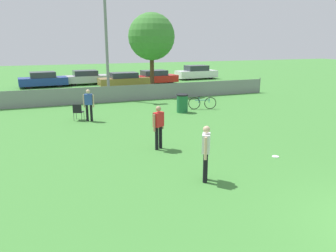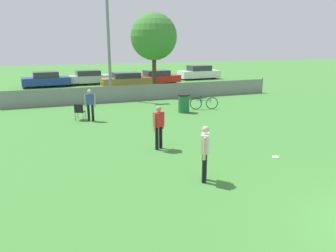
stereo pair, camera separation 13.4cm
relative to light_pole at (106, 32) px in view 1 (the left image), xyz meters
The scene contains 15 objects.
fence_backline 4.92m from the light_pole, 27.55° to the right, with size 19.36×0.07×1.21m.
light_pole is the anchor object (origin of this frame).
tree_near_pole 4.01m from the light_pole, 20.19° to the left, with size 3.57×3.57×6.17m.
player_receiver_white 15.68m from the light_pole, 91.08° to the right, with size 0.40×0.50×1.67m.
player_thrower_red 12.51m from the light_pole, 92.60° to the right, with size 0.50×0.40×1.67m.
spectator_in_blue 7.67m from the light_pole, 110.06° to the right, with size 0.53×0.32×1.64m.
frisbee_disc 15.35m from the light_pole, 78.06° to the right, with size 0.25×0.25×0.03m.
folding_chair_sideline 7.79m from the light_pole, 115.32° to the right, with size 0.61×0.61×0.86m.
bicycle_sideline 8.44m from the light_pole, 51.17° to the right, with size 1.67×0.59×0.79m.
trash_bin 7.94m from the light_pole, 63.25° to the right, with size 0.67×0.67×1.06m.
parked_car_blue 10.55m from the light_pole, 115.47° to the left, with size 4.28×2.10×1.38m.
parked_car_silver 10.18m from the light_pole, 92.08° to the left, with size 4.30×1.99×1.35m.
parked_car_tan 7.73m from the light_pole, 66.46° to the left, with size 4.56×1.80×1.32m.
parked_car_red 9.95m from the light_pole, 50.00° to the left, with size 4.60×2.07×1.36m.
parked_car_white 15.82m from the light_pole, 39.64° to the left, with size 4.64×2.00×1.50m.
Camera 1 is at (-6.98, -3.89, 3.95)m, focal length 35.00 mm.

